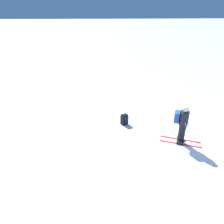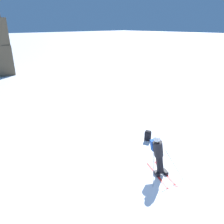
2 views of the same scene
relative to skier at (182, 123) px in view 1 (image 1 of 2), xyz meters
The scene contains 3 objects.
ground_plane 0.96m from the skier, 91.44° to the right, with size 300.00×300.00×0.00m, color white.
skier is the anchor object (origin of this frame).
spare_backpack 2.79m from the skier, 45.97° to the left, with size 0.33×0.36×0.50m.
Camera 1 is at (-7.06, 3.51, 4.83)m, focal length 35.00 mm.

